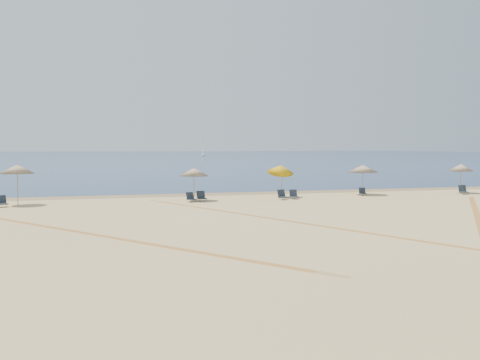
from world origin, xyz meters
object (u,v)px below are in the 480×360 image
object	(u,v)px
chair_7	(363,192)
umbrella_4	(363,169)
umbrella_1	(17,169)
umbrella_2	(194,172)
sailboat_0	(203,151)
chair_8	(463,190)
chair_4	(201,197)
umbrella_5	(461,168)
chair_5	(282,195)
chair_2	(2,202)
chair_3	(191,198)
chair_6	(294,195)
umbrella_3	(281,169)

from	to	relation	value
chair_7	umbrella_4	bearing A→B (deg)	70.82
umbrella_1	umbrella_2	world-z (taller)	umbrella_1
sailboat_0	chair_8	bearing A→B (deg)	-87.95
chair_4	umbrella_5	bearing A→B (deg)	-3.85
chair_7	chair_8	distance (m)	8.03
umbrella_4	chair_5	bearing A→B (deg)	-165.16
chair_2	chair_3	size ratio (longest dim) A/B	1.11
umbrella_4	chair_7	distance (m)	1.86
umbrella_1	chair_5	xyz separation A→B (m)	(17.05, -1.12, -1.94)
chair_4	chair_8	xyz separation A→B (m)	(20.33, -0.33, 0.01)
chair_6	sailboat_0	world-z (taller)	sailboat_0
umbrella_5	chair_5	xyz separation A→B (m)	(-15.26, -1.14, -1.70)
umbrella_1	chair_3	size ratio (longest dim) A/B	3.41
chair_2	chair_7	world-z (taller)	chair_2
umbrella_5	chair_4	size ratio (longest dim) A/B	3.30
chair_3	chair_5	size ratio (longest dim) A/B	0.98
umbrella_3	sailboat_0	distance (m)	172.88
umbrella_5	chair_2	xyz separation A→B (m)	(-33.12, -0.81, -1.69)
chair_4	chair_7	xyz separation A→B (m)	(12.37, 0.73, -0.04)
umbrella_2	chair_5	xyz separation A→B (m)	(5.99, -0.90, -1.64)
umbrella_1	umbrella_5	xyz separation A→B (m)	(32.31, 0.01, -0.24)
umbrella_5	chair_3	distance (m)	21.69
umbrella_1	sailboat_0	world-z (taller)	sailboat_0
umbrella_3	umbrella_1	bearing A→B (deg)	-178.47
umbrella_1	chair_8	bearing A→B (deg)	-1.67
umbrella_5	chair_6	distance (m)	14.45
chair_3	umbrella_3	bearing A→B (deg)	-7.04
umbrella_1	umbrella_5	world-z (taller)	umbrella_1
chair_2	chair_6	bearing A→B (deg)	-21.77
umbrella_2	sailboat_0	world-z (taller)	sailboat_0
umbrella_3	chair_4	size ratio (longest dim) A/B	3.65
chair_2	chair_4	size ratio (longest dim) A/B	1.19
chair_2	chair_5	distance (m)	17.87
umbrella_1	chair_7	world-z (taller)	umbrella_1
umbrella_4	chair_7	xyz separation A→B (m)	(-0.35, -0.64, -1.71)
chair_6	chair_7	xyz separation A→B (m)	(5.87, 1.00, -0.02)
umbrella_1	chair_7	bearing A→B (deg)	0.32
chair_7	chair_3	bearing A→B (deg)	-166.03
umbrella_2	chair_6	world-z (taller)	umbrella_2
chair_4	chair_6	size ratio (longest dim) A/B	1.10
chair_6	chair_5	bearing A→B (deg)	-162.34
chair_6	chair_7	world-z (taller)	chair_6
umbrella_5	chair_2	distance (m)	33.17
umbrella_3	umbrella_5	distance (m)	14.83
umbrella_2	chair_5	world-z (taller)	umbrella_2
umbrella_3	chair_3	size ratio (longest dim) A/B	3.41
umbrella_2	chair_8	size ratio (longest dim) A/B	2.90
chair_6	umbrella_5	bearing A→B (deg)	5.95
umbrella_3	chair_2	bearing A→B (deg)	-176.04
umbrella_1	chair_4	size ratio (longest dim) A/B	3.64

